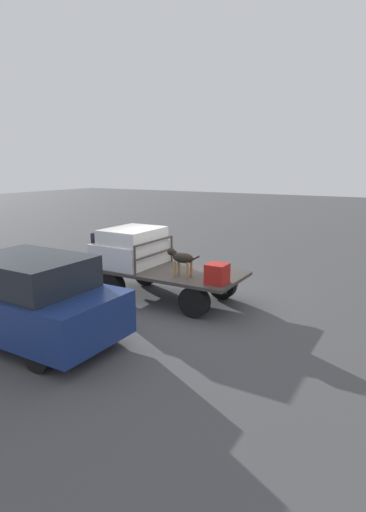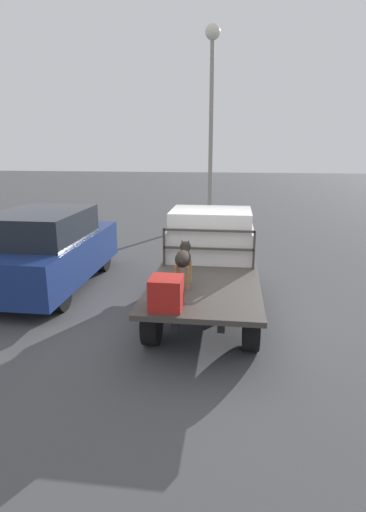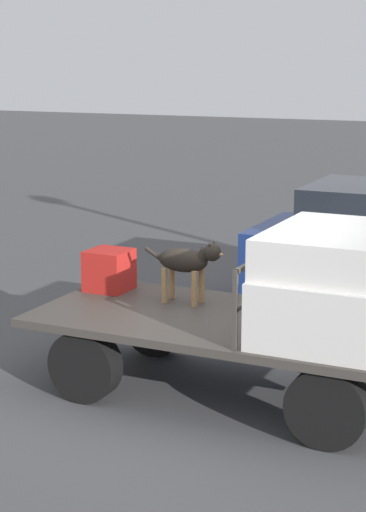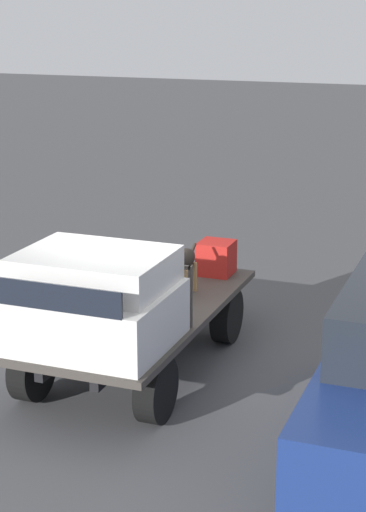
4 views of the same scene
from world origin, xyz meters
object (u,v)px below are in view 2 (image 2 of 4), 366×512
Objects in this scene: flatbed_truck at (206,285)px; light_pole_near at (212,85)px; dog at (183,258)px; parked_sedan at (48,250)px; cargo_crate at (166,293)px.

light_pole_near reaches higher than flatbed_truck.
dog is 0.22× the size of parked_sedan.
flatbed_truck is at bearing -176.85° from light_pole_near.
flatbed_truck is 0.97× the size of parked_sedan.
parked_sedan is (1.03, 3.45, 0.27)m from flatbed_truck.
flatbed_truck is 4.31× the size of dog.
parked_sedan is at bearing 45.97° from dog.
cargo_crate is at bearing -131.83° from parked_sedan.
flatbed_truck is at bearing -45.60° from dog.
cargo_crate is 0.06× the size of light_pole_near.
dog is 3.54m from parked_sedan.
cargo_crate is 0.11× the size of parked_sedan.
parked_sedan is (2.65, 3.00, -0.16)m from cargo_crate.
parked_sedan is 9.58m from light_pole_near.
parked_sedan is (1.63, 3.11, -0.38)m from dog.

